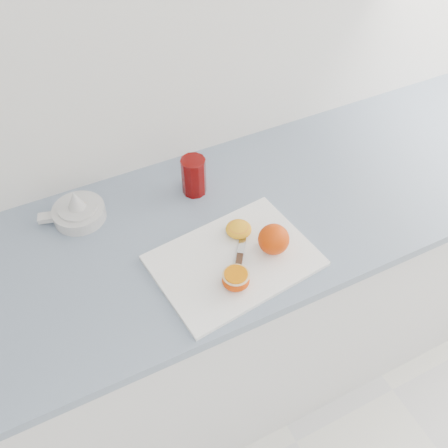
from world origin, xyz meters
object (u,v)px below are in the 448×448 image
Objects in this scene: half_orange at (236,279)px; cutting_board at (234,261)px; counter at (196,321)px; citrus_juicer at (78,211)px; red_tumbler at (194,177)px.

cutting_board is at bearing 65.01° from half_orange.
counter is 0.56m from citrus_juicer.
counter is 20.71× the size of red_tumbler.
citrus_juicer is 0.33m from red_tumbler.
half_orange is at bearing -82.95° from counter.
counter is 0.52m from red_tumbler.
half_orange is at bearing -114.99° from cutting_board.
red_tumbler is at bearing 86.53° from cutting_board.
citrus_juicer is (-0.31, 0.33, 0.02)m from cutting_board.
half_orange is (0.03, -0.22, 0.48)m from counter.
counter is at bearing -119.11° from red_tumbler.
half_orange reaches higher than counter.
counter is 0.52m from half_orange.
red_tumbler is at bearing -7.54° from citrus_juicer.
cutting_board is 5.84× the size of half_orange.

